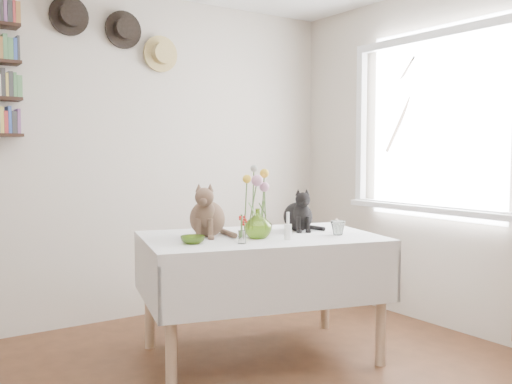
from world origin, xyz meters
TOP-DOWN VIEW (x-y plane):
  - room at (0.00, 0.00)m, footprint 4.08×4.58m
  - window at (1.97, 0.80)m, footprint 0.12×1.52m
  - dining_table at (0.54, 0.97)m, footprint 1.62×1.26m
  - tabby_cat at (0.25, 1.13)m, footprint 0.35×0.37m
  - black_cat at (0.88, 1.02)m, footprint 0.27×0.30m
  - flower_vase at (0.46, 0.88)m, footprint 0.22×0.22m
  - green_bowl at (0.04, 0.93)m, footprint 0.16×0.16m
  - drinking_glass at (0.96, 0.72)m, footprint 0.12×0.12m
  - candlestick at (0.58, 0.74)m, footprint 0.05×0.05m
  - berry_jar at (0.27, 0.77)m, footprint 0.05×0.05m
  - porcelain_figurine at (1.06, 0.85)m, footprint 0.04×0.04m
  - flower_bouquet at (0.46, 0.90)m, footprint 0.17×0.12m
  - wall_hats at (0.12, 2.19)m, footprint 0.98×0.09m

SIDE VIEW (x-z plane):
  - dining_table at x=0.54m, z-range 0.19..0.96m
  - green_bowl at x=0.04m, z-range 0.77..0.81m
  - porcelain_figurine at x=1.06m, z-range 0.76..0.85m
  - drinking_glass at x=0.96m, z-range 0.77..0.86m
  - candlestick at x=0.58m, z-range 0.74..0.91m
  - berry_jar at x=0.27m, z-range 0.76..0.94m
  - flower_vase at x=0.46m, z-range 0.77..0.95m
  - black_cat at x=0.88m, z-range 0.77..1.06m
  - tabby_cat at x=0.25m, z-range 0.77..1.11m
  - flower_bouquet at x=0.46m, z-range 0.91..1.31m
  - room at x=0.00m, z-range -0.04..2.54m
  - window at x=1.97m, z-range 0.74..2.06m
  - wall_hats at x=0.12m, z-range 1.93..2.41m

